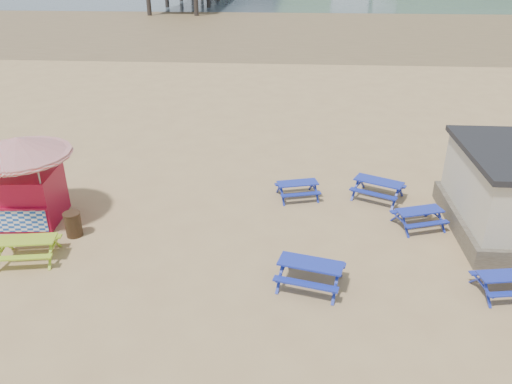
# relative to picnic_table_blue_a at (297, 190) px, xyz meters

# --- Properties ---
(ground) EXTENTS (400.00, 400.00, 0.00)m
(ground) POSITION_rel_picnic_table_blue_a_xyz_m (-1.11, -3.14, -0.35)
(ground) COLOR tan
(ground) RESTS_ON ground
(wet_sand) EXTENTS (400.00, 400.00, 0.00)m
(wet_sand) POSITION_rel_picnic_table_blue_a_xyz_m (-1.11, 51.86, -0.35)
(wet_sand) COLOR olive
(wet_sand) RESTS_ON ground
(picnic_table_blue_a) EXTENTS (1.95, 1.73, 0.70)m
(picnic_table_blue_a) POSITION_rel_picnic_table_blue_a_xyz_m (0.00, 0.00, 0.00)
(picnic_table_blue_a) COLOR #211795
(picnic_table_blue_a) RESTS_ON ground
(picnic_table_blue_b) EXTENTS (2.44, 2.27, 0.82)m
(picnic_table_blue_b) POSITION_rel_picnic_table_blue_a_xyz_m (3.33, 0.16, 0.06)
(picnic_table_blue_b) COLOR #211795
(picnic_table_blue_b) RESTS_ON ground
(picnic_table_blue_c) EXTENTS (2.04, 1.83, 0.71)m
(picnic_table_blue_c) POSITION_rel_picnic_table_blue_a_xyz_m (4.50, -2.13, 0.01)
(picnic_table_blue_c) COLOR #211795
(picnic_table_blue_c) RESTS_ON ground
(picnic_table_blue_d) EXTENTS (2.28, 2.01, 0.82)m
(picnic_table_blue_d) POSITION_rel_picnic_table_blue_a_xyz_m (0.37, -6.03, 0.06)
(picnic_table_blue_d) COLOR #211795
(picnic_table_blue_d) RESTS_ON ground
(picnic_table_blue_f) EXTENTS (1.82, 1.56, 0.68)m
(picnic_table_blue_f) POSITION_rel_picnic_table_blue_a_xyz_m (6.17, -6.04, -0.01)
(picnic_table_blue_f) COLOR #211795
(picnic_table_blue_f) RESTS_ON ground
(picnic_table_yellow) EXTENTS (2.10, 1.80, 0.78)m
(picnic_table_yellow) POSITION_rel_picnic_table_blue_a_xyz_m (-8.96, -5.27, 0.04)
(picnic_table_yellow) COLOR #AAD323
(picnic_table_yellow) RESTS_ON ground
(ice_cream_kiosk) EXTENTS (4.07, 4.07, 3.36)m
(ice_cream_kiosk) POSITION_rel_picnic_table_blue_a_xyz_m (-10.14, -2.60, 1.76)
(ice_cream_kiosk) COLOR maroon
(ice_cream_kiosk) RESTS_ON ground
(litter_bin) EXTENTS (0.63, 0.63, 0.92)m
(litter_bin) POSITION_rel_picnic_table_blue_a_xyz_m (-8.07, -3.66, 0.12)
(litter_bin) COLOR #3B2B15
(litter_bin) RESTS_ON ground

